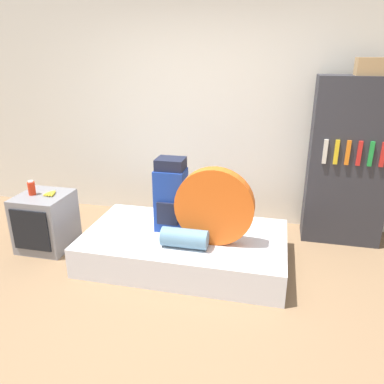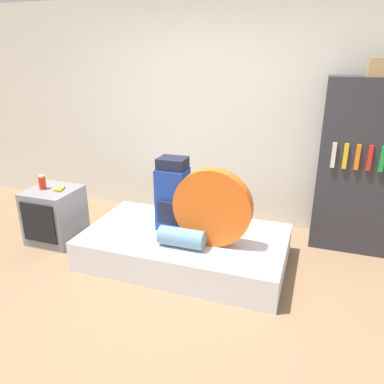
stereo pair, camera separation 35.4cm
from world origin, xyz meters
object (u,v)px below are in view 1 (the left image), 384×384
television (46,221)px  canister (32,188)px  backpack (171,196)px  tent_bag (214,207)px  cardboard_box (372,66)px  sleeping_roll (185,238)px  bookshelf (348,163)px

television → canister: bearing=-176.3°
backpack → tent_bag: 0.51m
tent_bag → cardboard_box: 2.04m
backpack → tent_bag: backpack is taller
sleeping_roll → canister: 1.73m
tent_bag → canister: tent_bag is taller
television → cardboard_box: (3.18, 0.89, 1.57)m
bookshelf → backpack: bearing=-155.6°
tent_bag → sleeping_roll: tent_bag is taller
bookshelf → cardboard_box: 0.98m
tent_bag → television: size_ratio=1.23×
television → bookshelf: size_ratio=0.34×
backpack → canister: bearing=-174.5°
cardboard_box → bookshelf: bearing=155.8°
tent_bag → television: tent_bag is taller
backpack → canister: 1.47m
sleeping_roll → cardboard_box: size_ratio=1.46×
tent_bag → television: bearing=178.0°
backpack → bookshelf: bookshelf is taller
backpack → canister: (-1.47, -0.14, 0.01)m
television → cardboard_box: size_ratio=2.03×
bookshelf → tent_bag: bearing=-142.1°
sleeping_roll → backpack: bearing=123.1°
backpack → television: size_ratio=1.23×
backpack → cardboard_box: (1.82, 0.76, 1.21)m
backpack → sleeping_roll: backpack is taller
canister → sleeping_roll: bearing=-6.9°
television → bookshelf: bookshelf is taller
tent_bag → canister: size_ratio=4.79×
tent_bag → cardboard_box: (1.35, 0.96, 1.20)m
tent_bag → bookshelf: bookshelf is taller
canister → bookshelf: (3.21, 0.93, 0.22)m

